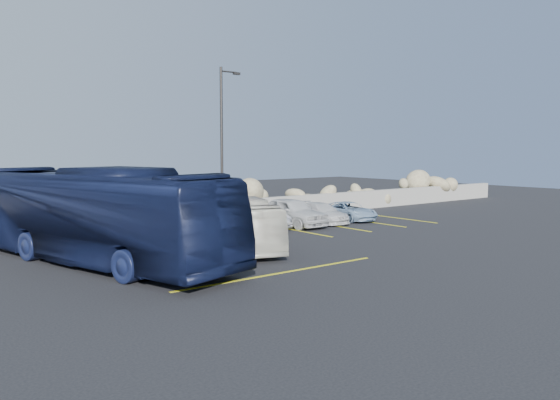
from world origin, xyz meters
TOP-DOWN VIEW (x-y plane):
  - ground at (0.00, 0.00)m, footprint 90.00×90.00m
  - seawall at (0.00, 12.00)m, footprint 60.00×0.40m
  - riprap_pile at (0.00, 13.20)m, footprint 54.00×2.80m
  - parking_lines at (4.64, 5.57)m, footprint 18.16×9.36m
  - lamppost at (2.56, 9.50)m, footprint 1.14×0.18m
  - vintage_bus at (0.56, 5.09)m, footprint 4.07×7.57m
  - tour_coach at (-5.19, 5.40)m, footprint 5.91×12.50m
  - car_a at (6.13, 8.49)m, footprint 1.88×4.42m
  - car_b at (4.18, 8.82)m, footprint 1.55×3.91m
  - car_c at (8.17, 8.49)m, footprint 1.78×3.84m
  - car_d at (10.19, 8.37)m, footprint 2.04×3.86m

SIDE VIEW (x-z plane):
  - ground at x=0.00m, z-range 0.00..0.00m
  - parking_lines at x=4.64m, z-range 0.00..0.01m
  - car_d at x=10.19m, z-range 0.00..1.03m
  - car_c at x=8.17m, z-range 0.00..1.09m
  - seawall at x=0.00m, z-range 0.00..1.20m
  - car_b at x=4.18m, z-range 0.00..1.27m
  - car_a at x=6.13m, z-range 0.00..1.49m
  - vintage_bus at x=0.56m, z-range 0.00..2.06m
  - riprap_pile at x=0.00m, z-range 0.00..2.60m
  - tour_coach at x=-5.19m, z-range 0.00..3.39m
  - lamppost at x=2.56m, z-range 0.30..8.30m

